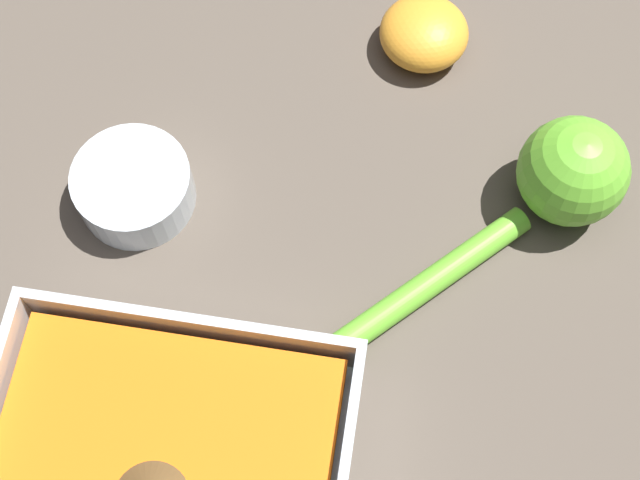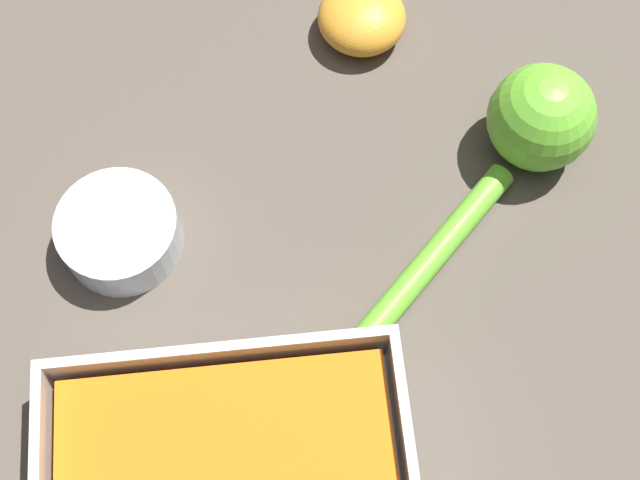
{
  "view_description": "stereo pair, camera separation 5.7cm",
  "coord_description": "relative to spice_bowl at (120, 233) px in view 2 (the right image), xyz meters",
  "views": [
    {
      "loc": [
        -0.09,
        0.08,
        0.56
      ],
      "look_at": [
        -0.05,
        -0.14,
        0.03
      ],
      "focal_mm": 50.0,
      "sensor_mm": 36.0,
      "label": 1
    },
    {
      "loc": [
        -0.03,
        0.09,
        0.56
      ],
      "look_at": [
        -0.05,
        -0.14,
        0.03
      ],
      "focal_mm": 50.0,
      "sensor_mm": 36.0,
      "label": 2
    }
  ],
  "objects": [
    {
      "name": "lemon_half",
      "position": [
        -0.18,
        -0.15,
        0.0
      ],
      "size": [
        0.07,
        0.07,
        0.04
      ],
      "color": "orange",
      "rests_on": "ground_plane"
    },
    {
      "name": "spice_bowl",
      "position": [
        0.0,
        0.0,
        0.0
      ],
      "size": [
        0.08,
        0.08,
        0.03
      ],
      "color": "silver",
      "rests_on": "ground_plane"
    },
    {
      "name": "lemon_squeezer",
      "position": [
        -0.28,
        -0.04,
        0.02
      ],
      "size": [
        0.18,
        0.18,
        0.07
      ],
      "rotation": [
        0.0,
        0.0,
        3.92
      ],
      "color": "#6BC633",
      "rests_on": "ground_plane"
    },
    {
      "name": "ground_plane",
      "position": [
        -0.08,
        0.16,
        -0.02
      ],
      "size": [
        4.0,
        4.0,
        0.0
      ],
      "primitive_type": "plane",
      "color": "brown"
    }
  ]
}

